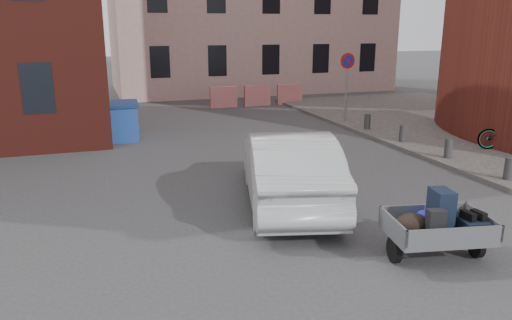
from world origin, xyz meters
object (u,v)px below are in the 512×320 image
object	(u,v)px
trailer	(437,225)
dumpster	(93,122)
silver_car	(288,168)
bicycle	(509,133)

from	to	relation	value
trailer	dumpster	bearing A→B (deg)	125.84
dumpster	silver_car	distance (m)	8.78
trailer	bicycle	size ratio (longest dim) A/B	1.03
dumpster	trailer	bearing A→B (deg)	-62.39
trailer	silver_car	bearing A→B (deg)	122.12
dumpster	silver_car	xyz separation A→B (m)	(3.89, -7.87, 0.17)
silver_car	bicycle	size ratio (longest dim) A/B	2.64
silver_car	bicycle	world-z (taller)	silver_car
silver_car	bicycle	distance (m)	8.34
dumpster	bicycle	distance (m)	13.32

